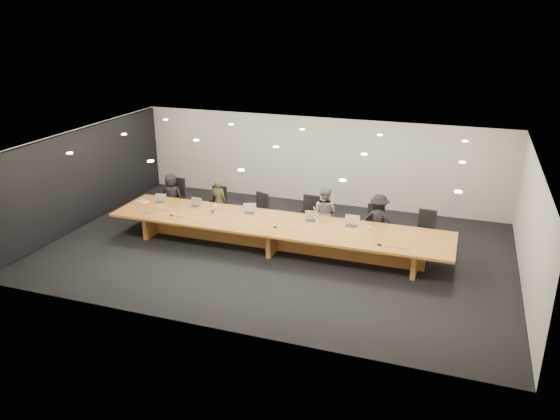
# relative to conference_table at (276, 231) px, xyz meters

# --- Properties ---
(ground) EXTENTS (12.00, 12.00, 0.00)m
(ground) POSITION_rel_conference_table_xyz_m (0.00, 0.00, -0.52)
(ground) COLOR black
(ground) RESTS_ON ground
(back_wall) EXTENTS (12.00, 0.02, 2.80)m
(back_wall) POSITION_rel_conference_table_xyz_m (0.00, 4.00, 0.88)
(back_wall) COLOR silver
(back_wall) RESTS_ON ground
(left_wall_panel) EXTENTS (0.08, 7.84, 2.74)m
(left_wall_panel) POSITION_rel_conference_table_xyz_m (-5.94, 0.00, 0.85)
(left_wall_panel) COLOR black
(left_wall_panel) RESTS_ON ground
(conference_table) EXTENTS (9.00, 1.80, 0.75)m
(conference_table) POSITION_rel_conference_table_xyz_m (0.00, 0.00, 0.00)
(conference_table) COLOR brown
(conference_table) RESTS_ON ground
(chair_far_left) EXTENTS (0.65, 0.65, 1.21)m
(chair_far_left) POSITION_rel_conference_table_xyz_m (-3.72, 1.26, 0.08)
(chair_far_left) COLOR black
(chair_far_left) RESTS_ON ground
(chair_left) EXTENTS (0.56, 0.56, 1.09)m
(chair_left) POSITION_rel_conference_table_xyz_m (-2.31, 1.25, 0.02)
(chair_left) COLOR black
(chair_left) RESTS_ON ground
(chair_mid_left) EXTENTS (0.66, 0.66, 1.02)m
(chair_mid_left) POSITION_rel_conference_table_xyz_m (-1.02, 1.29, -0.01)
(chair_mid_left) COLOR black
(chair_mid_left) RESTS_ON ground
(chair_mid_right) EXTENTS (0.62, 0.62, 1.13)m
(chair_mid_right) POSITION_rel_conference_table_xyz_m (0.52, 1.21, 0.05)
(chair_mid_right) COLOR black
(chair_mid_right) RESTS_ON ground
(chair_right) EXTENTS (0.61, 0.61, 1.10)m
(chair_right) POSITION_rel_conference_table_xyz_m (2.34, 1.15, 0.03)
(chair_right) COLOR black
(chair_right) RESTS_ON ground
(chair_far_right) EXTENTS (0.60, 0.60, 1.09)m
(chair_far_right) POSITION_rel_conference_table_xyz_m (3.68, 1.20, 0.03)
(chair_far_right) COLOR black
(chair_far_right) RESTS_ON ground
(person_a) EXTENTS (0.69, 0.47, 1.38)m
(person_a) POSITION_rel_conference_table_xyz_m (-3.76, 1.17, 0.17)
(person_a) COLOR black
(person_a) RESTS_ON ground
(person_b) EXTENTS (0.51, 0.35, 1.34)m
(person_b) POSITION_rel_conference_table_xyz_m (-2.23, 1.24, 0.15)
(person_b) COLOR #30301A
(person_b) RESTS_ON ground
(person_c) EXTENTS (0.83, 0.71, 1.48)m
(person_c) POSITION_rel_conference_table_xyz_m (0.99, 1.15, 0.22)
(person_c) COLOR #5C5C5E
(person_c) RESTS_ON ground
(person_d) EXTENTS (1.00, 0.69, 1.43)m
(person_d) POSITION_rel_conference_table_xyz_m (2.47, 1.17, 0.19)
(person_d) COLOR black
(person_d) RESTS_ON ground
(laptop_a) EXTENTS (0.35, 0.28, 0.25)m
(laptop_a) POSITION_rel_conference_table_xyz_m (-3.68, 0.36, 0.35)
(laptop_a) COLOR tan
(laptop_a) RESTS_ON conference_table
(laptop_b) EXTENTS (0.34, 0.27, 0.25)m
(laptop_b) POSITION_rel_conference_table_xyz_m (-2.58, 0.37, 0.36)
(laptop_b) COLOR beige
(laptop_b) RESTS_ON conference_table
(laptop_c) EXTENTS (0.41, 0.35, 0.27)m
(laptop_c) POSITION_rel_conference_table_xyz_m (-0.91, 0.39, 0.37)
(laptop_c) COLOR #C7B398
(laptop_c) RESTS_ON conference_table
(laptop_d) EXTENTS (0.36, 0.29, 0.26)m
(laptop_d) POSITION_rel_conference_table_xyz_m (0.82, 0.39, 0.36)
(laptop_d) COLOR tan
(laptop_d) RESTS_ON conference_table
(laptop_e) EXTENTS (0.38, 0.28, 0.29)m
(laptop_e) POSITION_rel_conference_table_xyz_m (1.90, 0.36, 0.38)
(laptop_e) COLOR #C7B398
(laptop_e) RESTS_ON conference_table
(water_bottle) EXTENTS (0.08, 0.08, 0.21)m
(water_bottle) POSITION_rel_conference_table_xyz_m (-1.83, 0.18, 0.33)
(water_bottle) COLOR silver
(water_bottle) RESTS_ON conference_table
(amber_mug) EXTENTS (0.09, 0.09, 0.09)m
(amber_mug) POSITION_rel_conference_table_xyz_m (-1.88, 0.12, 0.28)
(amber_mug) COLOR #652811
(amber_mug) RESTS_ON conference_table
(paper_cup_near) EXTENTS (0.09, 0.09, 0.09)m
(paper_cup_near) POSITION_rel_conference_table_xyz_m (1.02, 0.31, 0.28)
(paper_cup_near) COLOR white
(paper_cup_near) RESTS_ON conference_table
(paper_cup_far) EXTENTS (0.09, 0.09, 0.09)m
(paper_cup_far) POSITION_rel_conference_table_xyz_m (2.35, 0.33, 0.27)
(paper_cup_far) COLOR silver
(paper_cup_far) RESTS_ON conference_table
(notepad) EXTENTS (0.33, 0.29, 0.02)m
(notepad) POSITION_rel_conference_table_xyz_m (-4.18, 0.29, 0.24)
(notepad) COLOR white
(notepad) RESTS_ON conference_table
(lime_gadget) EXTENTS (0.21, 0.16, 0.03)m
(lime_gadget) POSITION_rel_conference_table_xyz_m (-4.17, 0.29, 0.26)
(lime_gadget) COLOR #56A92D
(lime_gadget) RESTS_ON notepad
(av_box) EXTENTS (0.22, 0.20, 0.03)m
(av_box) POSITION_rel_conference_table_xyz_m (-3.55, -0.57, 0.24)
(av_box) COLOR #ADADB2
(av_box) RESTS_ON conference_table
(mic_left) EXTENTS (0.14, 0.14, 0.03)m
(mic_left) POSITION_rel_conference_table_xyz_m (-2.84, -0.43, 0.24)
(mic_left) COLOR black
(mic_left) RESTS_ON conference_table
(mic_center) EXTENTS (0.15, 0.15, 0.03)m
(mic_center) POSITION_rel_conference_table_xyz_m (0.08, -0.30, 0.24)
(mic_center) COLOR black
(mic_center) RESTS_ON conference_table
(mic_right) EXTENTS (0.16, 0.16, 0.03)m
(mic_right) POSITION_rel_conference_table_xyz_m (2.77, -0.53, 0.25)
(mic_right) COLOR black
(mic_right) RESTS_ON conference_table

